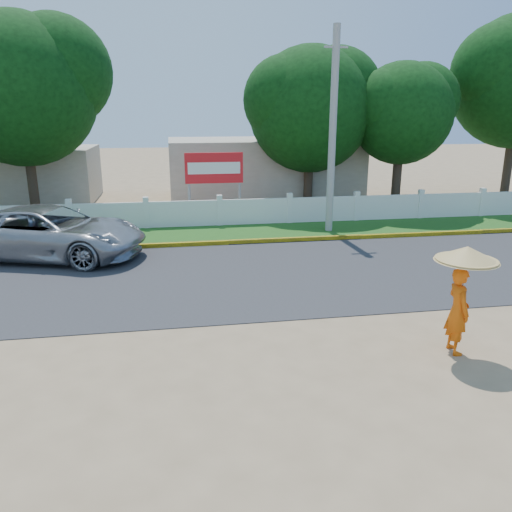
{
  "coord_description": "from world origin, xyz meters",
  "views": [
    {
      "loc": [
        -1.9,
        -9.32,
        4.63
      ],
      "look_at": [
        0.0,
        2.0,
        1.3
      ],
      "focal_mm": 35.0,
      "sensor_mm": 36.0,
      "label": 1
    }
  ],
  "objects": [
    {
      "name": "ground",
      "position": [
        0.0,
        0.0,
        0.0
      ],
      "size": [
        120.0,
        120.0,
        0.0
      ],
      "primitive_type": "plane",
      "color": "#9E8460",
      "rests_on": "ground"
    },
    {
      "name": "road",
      "position": [
        0.0,
        4.5,
        0.01
      ],
      "size": [
        60.0,
        7.0,
        0.02
      ],
      "primitive_type": "cube",
      "color": "#38383A",
      "rests_on": "ground"
    },
    {
      "name": "grass_verge",
      "position": [
        0.0,
        9.75,
        0.01
      ],
      "size": [
        60.0,
        3.5,
        0.03
      ],
      "primitive_type": "cube",
      "color": "#2D601E",
      "rests_on": "ground"
    },
    {
      "name": "curb",
      "position": [
        0.0,
        8.05,
        0.08
      ],
      "size": [
        40.0,
        0.18,
        0.16
      ],
      "primitive_type": "cube",
      "color": "yellow",
      "rests_on": "ground"
    },
    {
      "name": "fence",
      "position": [
        0.0,
        11.2,
        0.55
      ],
      "size": [
        40.0,
        0.1,
        1.1
      ],
      "primitive_type": "cube",
      "color": "silver",
      "rests_on": "ground"
    },
    {
      "name": "building_near",
      "position": [
        3.0,
        18.0,
        1.6
      ],
      "size": [
        10.0,
        6.0,
        3.2
      ],
      "primitive_type": "cube",
      "color": "#B7AD99",
      "rests_on": "ground"
    },
    {
      "name": "building_far",
      "position": [
        -10.0,
        19.0,
        1.4
      ],
      "size": [
        8.0,
        5.0,
        2.8
      ],
      "primitive_type": "cube",
      "color": "#B7AD99",
      "rests_on": "ground"
    },
    {
      "name": "utility_pole",
      "position": [
        4.23,
        9.52,
        3.85
      ],
      "size": [
        0.28,
        0.28,
        7.7
      ],
      "primitive_type": "cylinder",
      "color": "#959592",
      "rests_on": "ground"
    },
    {
      "name": "vehicle",
      "position": [
        -5.9,
        7.35,
        0.85
      ],
      "size": [
        6.67,
        4.51,
        1.7
      ],
      "primitive_type": "imported",
      "rotation": [
        0.0,
        0.0,
        1.27
      ],
      "color": "#9A9CA1",
      "rests_on": "ground"
    },
    {
      "name": "monk_with_parasol",
      "position": [
        3.53,
        -1.02,
        1.42
      ],
      "size": [
        1.2,
        1.2,
        2.18
      ],
      "color": "#D5540B",
      "rests_on": "ground"
    },
    {
      "name": "billboard",
      "position": [
        -0.1,
        12.3,
        2.14
      ],
      "size": [
        2.5,
        0.13,
        2.95
      ],
      "color": "gray",
      "rests_on": "ground"
    },
    {
      "name": "tree_row",
      "position": [
        2.47,
        14.51,
        5.21
      ],
      "size": [
        35.24,
        7.77,
        9.37
      ],
      "color": "#473828",
      "rests_on": "ground"
    }
  ]
}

